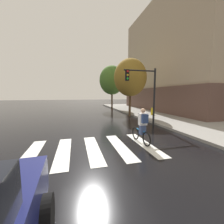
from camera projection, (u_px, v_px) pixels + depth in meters
ground_plane at (88, 149)px, 6.06m from camera, size 120.00×120.00×0.00m
crosswalk_stripes at (93, 149)px, 6.12m from camera, size 5.38×3.30×0.01m
cyclist at (142, 126)px, 6.71m from camera, size 0.38×1.71×1.69m
traffic_light_near at (144, 87)px, 10.25m from camera, size 2.47×0.28×4.20m
fire_hydrant at (152, 111)px, 15.26m from camera, size 0.33×0.22×0.78m
street_tree_near at (130, 78)px, 14.89m from camera, size 3.40×3.40×6.04m
street_tree_mid at (112, 80)px, 20.95m from camera, size 3.67×3.67×6.52m
corner_building at (195, 61)px, 20.74m from camera, size 14.39×18.05×14.50m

